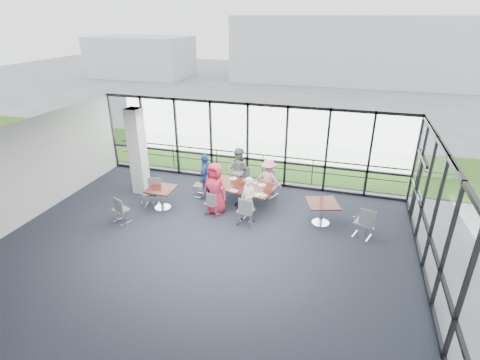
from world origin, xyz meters
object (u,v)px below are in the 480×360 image
(side_table_right, at_px, (322,205))
(chair_main_fr, at_px, (271,184))
(diner_near_left, at_px, (215,189))
(chair_main_end, at_px, (200,185))
(diner_near_right, at_px, (248,200))
(chair_spare_lb, at_px, (151,193))
(chair_spare_r, at_px, (364,222))
(side_table_left, at_px, (161,191))
(diner_far_left, at_px, (238,170))
(chair_main_nl, at_px, (212,203))
(diner_far_right, at_px, (268,179))
(diner_end, at_px, (206,176))
(main_table, at_px, (242,189))
(chair_main_nr, at_px, (246,211))
(structural_column, at_px, (138,152))
(chair_main_fl, at_px, (244,180))
(chair_spare_la, at_px, (121,210))

(side_table_right, bearing_deg, chair_main_fr, 142.52)
(diner_near_left, relative_size, chair_main_end, 2.06)
(chair_main_end, bearing_deg, diner_near_right, 60.99)
(chair_spare_lb, xyz_separation_m, chair_spare_r, (7.09, 0.06, 0.01))
(side_table_left, height_order, diner_far_left, diner_far_left)
(chair_main_nl, bearing_deg, diner_far_right, 63.39)
(side_table_right, distance_m, diner_far_left, 3.61)
(diner_near_left, distance_m, diner_far_right, 2.12)
(diner_end, bearing_deg, diner_near_left, 35.16)
(diner_near_right, xyz_separation_m, chair_main_fr, (0.29, 2.02, -0.29))
(diner_far_left, bearing_deg, main_table, 131.76)
(chair_main_nr, bearing_deg, side_table_left, -174.72)
(side_table_right, height_order, chair_main_nl, chair_main_nl)
(diner_near_right, bearing_deg, diner_near_left, -164.99)
(side_table_right, xyz_separation_m, chair_main_nl, (-3.56, -0.46, -0.23))
(structural_column, xyz_separation_m, chair_main_fl, (3.68, 1.21, -1.17))
(diner_far_left, relative_size, diner_end, 1.04)
(diner_far_right, distance_m, chair_main_fr, 0.42)
(chair_main_fr, xyz_separation_m, chair_spare_lb, (-3.80, -2.04, 0.03))
(chair_spare_la, bearing_deg, diner_near_right, 40.81)
(chair_main_fl, bearing_deg, side_table_left, 45.46)
(chair_main_nr, relative_size, chair_main_fr, 1.04)
(chair_main_nl, distance_m, chair_main_nr, 1.28)
(diner_far_left, bearing_deg, chair_spare_la, 66.56)
(diner_near_right, xyz_separation_m, chair_spare_la, (-3.89, -1.30, -0.30))
(side_table_left, relative_size, chair_spare_r, 0.89)
(main_table, bearing_deg, structural_column, -170.29)
(diner_end, height_order, chair_spare_la, diner_end)
(chair_main_nl, height_order, chair_main_end, chair_main_end)
(side_table_left, distance_m, side_table_right, 5.41)
(main_table, distance_m, diner_near_left, 1.08)
(diner_near_right, bearing_deg, main_table, 140.30)
(structural_column, relative_size, chair_spare_r, 3.19)
(main_table, height_order, chair_main_fr, chair_main_fr)
(chair_main_fl, bearing_deg, chair_spare_lb, 40.40)
(diner_near_right, xyz_separation_m, diner_far_right, (0.26, 1.72, 0.00))
(chair_main_nr, distance_m, chair_spare_la, 4.01)
(chair_spare_r, bearing_deg, side_table_left, -160.17)
(chair_main_nl, xyz_separation_m, chair_spare_r, (4.84, 0.02, 0.08))
(diner_far_left, xyz_separation_m, chair_spare_la, (-2.94, -3.33, -0.41))
(diner_far_left, distance_m, chair_main_nr, 2.51)
(chair_main_fl, distance_m, chair_main_end, 1.69)
(chair_main_fl, bearing_deg, diner_far_left, 32.83)
(main_table, relative_size, diner_far_right, 1.56)
(main_table, relative_size, diner_near_right, 1.57)
(side_table_right, distance_m, chair_main_end, 4.55)
(structural_column, xyz_separation_m, chair_spare_lb, (0.94, -0.96, -1.11))
(diner_near_right, distance_m, chair_spare_lb, 3.52)
(chair_spare_lb, bearing_deg, diner_far_right, -172.29)
(diner_far_right, relative_size, chair_main_fr, 1.65)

